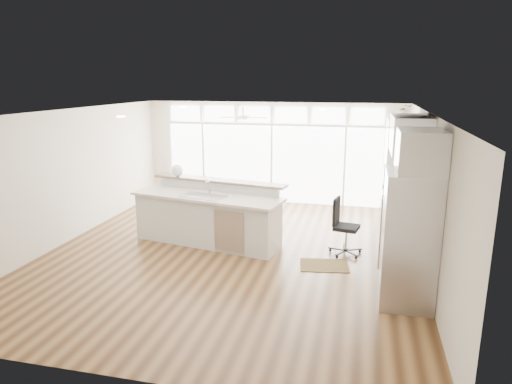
# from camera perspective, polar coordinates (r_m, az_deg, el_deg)

# --- Properties ---
(floor) EXTENTS (7.00, 8.00, 0.02)m
(floor) POSITION_cam_1_polar(r_m,az_deg,el_deg) (8.98, -3.05, -7.59)
(floor) COLOR #492D16
(floor) RESTS_ON ground
(ceiling) EXTENTS (7.00, 8.00, 0.02)m
(ceiling) POSITION_cam_1_polar(r_m,az_deg,el_deg) (8.38, -3.28, 9.93)
(ceiling) COLOR white
(ceiling) RESTS_ON wall_back
(wall_back) EXTENTS (7.00, 0.04, 2.70)m
(wall_back) POSITION_cam_1_polar(r_m,az_deg,el_deg) (12.40, 2.06, 4.93)
(wall_back) COLOR beige
(wall_back) RESTS_ON floor
(wall_front) EXTENTS (7.00, 0.04, 2.70)m
(wall_front) POSITION_cam_1_polar(r_m,az_deg,el_deg) (5.04, -16.20, -9.07)
(wall_front) COLOR beige
(wall_front) RESTS_ON floor
(wall_left) EXTENTS (0.04, 8.00, 2.70)m
(wall_left) POSITION_cam_1_polar(r_m,az_deg,el_deg) (10.12, -22.55, 1.85)
(wall_left) COLOR beige
(wall_left) RESTS_ON floor
(wall_right) EXTENTS (0.04, 8.00, 2.70)m
(wall_right) POSITION_cam_1_polar(r_m,az_deg,el_deg) (8.32, 20.65, -0.39)
(wall_right) COLOR beige
(wall_right) RESTS_ON floor
(glass_wall) EXTENTS (5.80, 0.06, 2.08)m
(glass_wall) POSITION_cam_1_polar(r_m,az_deg,el_deg) (12.39, 1.99, 3.52)
(glass_wall) COLOR white
(glass_wall) RESTS_ON wall_back
(transom_row) EXTENTS (5.90, 0.06, 0.40)m
(transom_row) POSITION_cam_1_polar(r_m,az_deg,el_deg) (12.22, 2.04, 9.66)
(transom_row) COLOR white
(transom_row) RESTS_ON wall_back
(desk_window) EXTENTS (0.04, 0.85, 0.85)m
(desk_window) POSITION_cam_1_polar(r_m,az_deg,el_deg) (8.56, 20.26, 1.40)
(desk_window) COLOR white
(desk_window) RESTS_ON wall_right
(ceiling_fan) EXTENTS (1.16, 1.16, 0.32)m
(ceiling_fan) POSITION_cam_1_polar(r_m,az_deg,el_deg) (11.22, -1.65, 9.80)
(ceiling_fan) COLOR silver
(ceiling_fan) RESTS_ON ceiling
(recessed_lights) EXTENTS (3.40, 3.00, 0.02)m
(recessed_lights) POSITION_cam_1_polar(r_m,az_deg,el_deg) (8.57, -2.90, 9.89)
(recessed_lights) COLOR white
(recessed_lights) RESTS_ON ceiling
(oven_cabinet) EXTENTS (0.64, 1.20, 2.50)m
(oven_cabinet) POSITION_cam_1_polar(r_m,az_deg,el_deg) (10.05, 17.52, 1.61)
(oven_cabinet) COLOR silver
(oven_cabinet) RESTS_ON floor
(desk_nook) EXTENTS (0.72, 1.30, 0.76)m
(desk_nook) POSITION_cam_1_polar(r_m,az_deg,el_deg) (8.84, 17.50, -5.90)
(desk_nook) COLOR silver
(desk_nook) RESTS_ON floor
(upper_cabinets) EXTENTS (0.64, 1.30, 0.64)m
(upper_cabinets) POSITION_cam_1_polar(r_m,az_deg,el_deg) (8.41, 18.74, 6.85)
(upper_cabinets) COLOR silver
(upper_cabinets) RESTS_ON wall_right
(refrigerator) EXTENTS (0.76, 0.90, 2.00)m
(refrigerator) POSITION_cam_1_polar(r_m,az_deg,el_deg) (7.08, 18.58, -5.59)
(refrigerator) COLOR #B5B4B9
(refrigerator) RESTS_ON floor
(fridge_cabinet) EXTENTS (0.64, 0.90, 0.60)m
(fridge_cabinet) POSITION_cam_1_polar(r_m,az_deg,el_deg) (6.78, 19.92, 4.82)
(fridge_cabinet) COLOR silver
(fridge_cabinet) RESTS_ON wall_right
(framed_photos) EXTENTS (0.06, 0.22, 0.80)m
(framed_photos) POSITION_cam_1_polar(r_m,az_deg,el_deg) (9.19, 19.75, 1.30)
(framed_photos) COLOR black
(framed_photos) RESTS_ON wall_right
(kitchen_island) EXTENTS (3.29, 1.75, 1.24)m
(kitchen_island) POSITION_cam_1_polar(r_m,az_deg,el_deg) (9.32, -6.14, -2.74)
(kitchen_island) COLOR silver
(kitchen_island) RESTS_ON floor
(rug) EXTENTS (0.95, 0.75, 0.01)m
(rug) POSITION_cam_1_polar(r_m,az_deg,el_deg) (8.44, 8.53, -9.05)
(rug) COLOR #382712
(rug) RESTS_ON floor
(office_chair) EXTENTS (0.65, 0.62, 1.09)m
(office_chair) POSITION_cam_1_polar(r_m,az_deg,el_deg) (8.87, 11.26, -4.32)
(office_chair) COLOR black
(office_chair) RESTS_ON floor
(fishbowl) EXTENTS (0.33, 0.33, 0.26)m
(fishbowl) POSITION_cam_1_polar(r_m,az_deg,el_deg) (9.97, -9.81, 2.66)
(fishbowl) COLOR silver
(fishbowl) RESTS_ON kitchen_island
(monitor) EXTENTS (0.17, 0.52, 0.43)m
(monitor) POSITION_cam_1_polar(r_m,az_deg,el_deg) (8.65, 17.25, -2.16)
(monitor) COLOR black
(monitor) RESTS_ON desk_nook
(keyboard) EXTENTS (0.17, 0.34, 0.02)m
(keyboard) POSITION_cam_1_polar(r_m,az_deg,el_deg) (8.70, 16.04, -3.41)
(keyboard) COLOR silver
(keyboard) RESTS_ON desk_nook
(potted_plant) EXTENTS (0.29, 0.31, 0.21)m
(potted_plant) POSITION_cam_1_polar(r_m,az_deg,el_deg) (9.87, 18.09, 9.33)
(potted_plant) COLOR #335424
(potted_plant) RESTS_ON oven_cabinet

